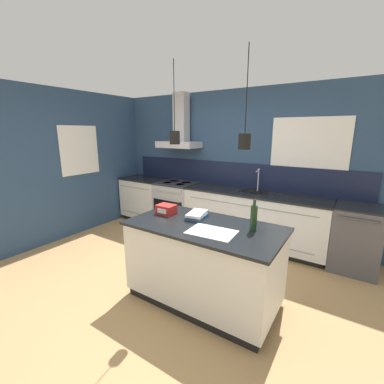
{
  "coord_description": "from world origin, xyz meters",
  "views": [
    {
      "loc": [
        1.91,
        -2.3,
        1.89
      ],
      "look_at": [
        -0.02,
        0.67,
        1.05
      ],
      "focal_mm": 24.0,
      "sensor_mm": 36.0,
      "label": 1
    }
  ],
  "objects_px": {
    "bottle_on_island": "(254,218)",
    "book_stack": "(197,215)",
    "oven_range": "(177,205)",
    "red_supply_box": "(166,209)",
    "dishwasher": "(355,238)"
  },
  "relations": [
    {
      "from": "book_stack",
      "to": "dishwasher",
      "type": "bearing_deg",
      "value": 45.18
    },
    {
      "from": "dishwasher",
      "to": "book_stack",
      "type": "relative_size",
      "value": 2.76
    },
    {
      "from": "bottle_on_island",
      "to": "oven_range",
      "type": "bearing_deg",
      "value": 143.14
    },
    {
      "from": "dishwasher",
      "to": "red_supply_box",
      "type": "relative_size",
      "value": 4.23
    },
    {
      "from": "oven_range",
      "to": "book_stack",
      "type": "xyz_separation_m",
      "value": [
        1.46,
        -1.59,
        0.49
      ]
    },
    {
      "from": "book_stack",
      "to": "red_supply_box",
      "type": "xyz_separation_m",
      "value": [
        -0.4,
        -0.07,
        0.02
      ]
    },
    {
      "from": "bottle_on_island",
      "to": "book_stack",
      "type": "distance_m",
      "value": 0.69
    },
    {
      "from": "oven_range",
      "to": "bottle_on_island",
      "type": "distance_m",
      "value": 2.74
    },
    {
      "from": "oven_range",
      "to": "bottle_on_island",
      "type": "bearing_deg",
      "value": -36.86
    },
    {
      "from": "dishwasher",
      "to": "red_supply_box",
      "type": "height_order",
      "value": "red_supply_box"
    },
    {
      "from": "oven_range",
      "to": "dishwasher",
      "type": "distance_m",
      "value": 3.04
    },
    {
      "from": "book_stack",
      "to": "red_supply_box",
      "type": "distance_m",
      "value": 0.4
    },
    {
      "from": "oven_range",
      "to": "red_supply_box",
      "type": "distance_m",
      "value": 2.04
    },
    {
      "from": "bottle_on_island",
      "to": "red_supply_box",
      "type": "bearing_deg",
      "value": -177.0
    },
    {
      "from": "book_stack",
      "to": "red_supply_box",
      "type": "bearing_deg",
      "value": -170.13
    }
  ]
}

